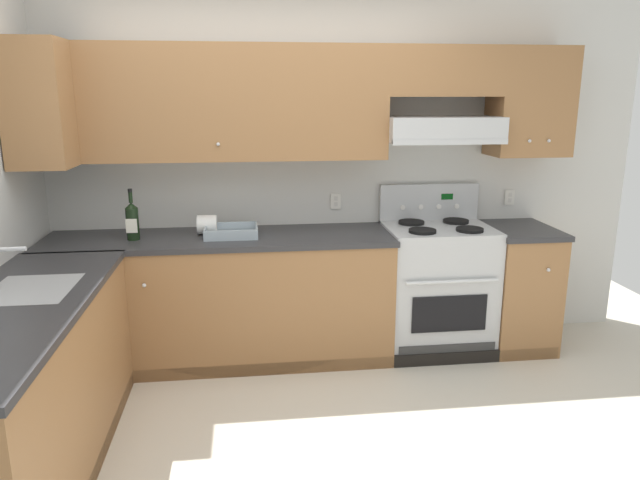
% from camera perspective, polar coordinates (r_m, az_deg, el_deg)
% --- Properties ---
extents(ground_plane, '(7.04, 7.04, 0.00)m').
position_cam_1_polar(ground_plane, '(3.29, -3.42, -20.38)').
color(ground_plane, beige).
extents(wall_back, '(4.68, 0.57, 2.55)m').
position_cam_1_polar(wall_back, '(4.29, 0.24, 8.96)').
color(wall_back, silver).
rests_on(wall_back, ground_plane).
extents(counter_back_run, '(3.60, 0.65, 0.91)m').
position_cam_1_polar(counter_back_run, '(4.20, -4.57, -5.59)').
color(counter_back_run, olive).
rests_on(counter_back_run, ground_plane).
extents(counter_left_run, '(0.63, 1.91, 1.13)m').
position_cam_1_polar(counter_left_run, '(3.24, -26.67, -13.16)').
color(counter_left_run, olive).
rests_on(counter_left_run, ground_plane).
extents(stove, '(0.76, 0.62, 1.20)m').
position_cam_1_polar(stove, '(4.41, 11.26, -4.47)').
color(stove, '#B7BABC').
rests_on(stove, ground_plane).
extents(wine_bottle, '(0.08, 0.09, 0.34)m').
position_cam_1_polar(wine_bottle, '(4.09, -17.80, 1.85)').
color(wine_bottle, black).
rests_on(wine_bottle, counter_back_run).
extents(bowl, '(0.36, 0.28, 0.07)m').
position_cam_1_polar(bowl, '(4.06, -8.62, 0.69)').
color(bowl, '#9EADB7').
rests_on(bowl, counter_back_run).
extents(paper_towel_roll, '(0.14, 0.13, 0.13)m').
position_cam_1_polar(paper_towel_roll, '(4.14, -10.93, 1.48)').
color(paper_towel_roll, white).
rests_on(paper_towel_roll, counter_back_run).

